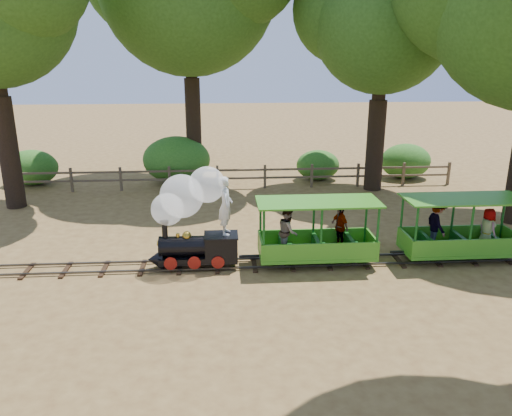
{
  "coord_description": "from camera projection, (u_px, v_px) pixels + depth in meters",
  "views": [
    {
      "loc": [
        -0.85,
        -12.41,
        5.53
      ],
      "look_at": [
        0.08,
        0.5,
        1.47
      ],
      "focal_mm": 35.0,
      "sensor_mm": 36.0,
      "label": 1
    }
  ],
  "objects": [
    {
      "name": "ground",
      "position": [
        254.0,
        265.0,
        13.52
      ],
      "size": [
        90.0,
        90.0,
        0.0
      ],
      "primitive_type": "plane",
      "color": "#9E7E44",
      "rests_on": "ground"
    },
    {
      "name": "track",
      "position": [
        254.0,
        263.0,
        13.5
      ],
      "size": [
        22.0,
        1.0,
        0.1
      ],
      "color": "#3F3D3A",
      "rests_on": "ground"
    },
    {
      "name": "locomotive",
      "position": [
        191.0,
        211.0,
        13.01
      ],
      "size": [
        2.41,
        1.14,
        2.77
      ],
      "color": "black",
      "rests_on": "ground"
    },
    {
      "name": "carriage_front",
      "position": [
        313.0,
        237.0,
        13.42
      ],
      "size": [
        3.25,
        1.38,
        1.69
      ],
      "color": "#3D9320",
      "rests_on": "track"
    },
    {
      "name": "carriage_rear",
      "position": [
        456.0,
        232.0,
        13.7
      ],
      "size": [
        3.25,
        1.33,
        1.69
      ],
      "color": "#3D9320",
      "rests_on": "track"
    },
    {
      "name": "oak_ne",
      "position": [
        383.0,
        15.0,
        19.05
      ],
      "size": [
        6.8,
        5.99,
        9.34
      ],
      "color": "#2D2116",
      "rests_on": "ground"
    },
    {
      "name": "fence",
      "position": [
        241.0,
        175.0,
        20.96
      ],
      "size": [
        18.1,
        0.1,
        1.0
      ],
      "color": "brown",
      "rests_on": "ground"
    },
    {
      "name": "shrub_west",
      "position": [
        32.0,
        167.0,
        21.53
      ],
      "size": [
        2.2,
        1.69,
        1.52
      ],
      "primitive_type": "ellipsoid",
      "color": "#2D6B1E",
      "rests_on": "ground"
    },
    {
      "name": "shrub_mid_w",
      "position": [
        177.0,
        160.0,
        21.88
      ],
      "size": [
        2.94,
        2.26,
        2.04
      ],
      "primitive_type": "ellipsoid",
      "color": "#2D6B1E",
      "rests_on": "ground"
    },
    {
      "name": "shrub_mid_e",
      "position": [
        318.0,
        165.0,
        22.41
      ],
      "size": [
        1.94,
        1.49,
        1.34
      ],
      "primitive_type": "ellipsoid",
      "color": "#2D6B1E",
      "rests_on": "ground"
    },
    {
      "name": "shrub_east",
      "position": [
        405.0,
        161.0,
        22.65
      ],
      "size": [
        2.28,
        1.75,
        1.58
      ],
      "primitive_type": "ellipsoid",
      "color": "#2D6B1E",
      "rests_on": "ground"
    }
  ]
}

